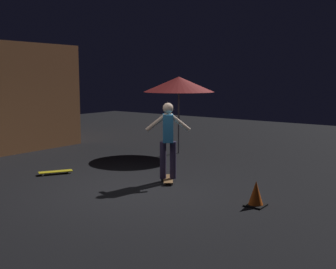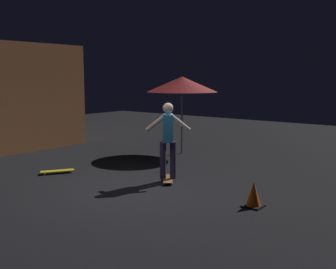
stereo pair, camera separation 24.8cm
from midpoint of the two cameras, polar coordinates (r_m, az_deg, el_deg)
name	(u,v)px [view 1 (the left image)]	position (r m, az deg, el deg)	size (l,w,h in m)	color
ground_plane	(131,190)	(8.48, -6.00, -7.70)	(28.00, 28.00, 0.00)	black
patio_umbrella	(179,84)	(12.19, 0.93, 7.00)	(2.10, 2.10, 2.30)	slate
skateboard_ridden	(168,179)	(9.09, -0.79, -6.22)	(0.74, 0.64, 0.07)	olive
skateboard_spare	(56,172)	(10.15, -16.07, -5.03)	(0.77, 0.57, 0.07)	gold
skater	(168,135)	(8.90, -0.80, -0.09)	(0.67, 0.83, 1.67)	#382D4C
traffic_cone	(256,194)	(7.52, 11.21, -8.21)	(0.34, 0.34, 0.46)	black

